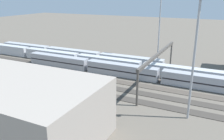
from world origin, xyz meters
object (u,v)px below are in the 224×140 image
train_on_track_1 (73,54)px  signal_gantry (159,56)px  light_mast_0 (161,7)px  light_mast_1 (196,42)px  train_on_track_2 (108,63)px  train_on_track_3 (153,74)px

train_on_track_1 → signal_gantry: size_ratio=2.04×
light_mast_0 → signal_gantry: (-4.81, 17.55, -12.52)m
light_mast_1 → signal_gantry: light_mast_1 is taller
train_on_track_2 → signal_gantry: (-18.45, 5.00, 5.63)m
train_on_track_1 → light_mast_0: 37.26m
train_on_track_2 → train_on_track_3: 17.85m
light_mast_1 → signal_gantry: bearing=-57.6°
light_mast_1 → signal_gantry: size_ratio=0.70×
train_on_track_1 → train_on_track_3: train_on_track_3 is taller
train_on_track_3 → light_mast_1: bearing=125.3°
light_mast_0 → light_mast_1: bearing=114.5°
train_on_track_2 → light_mast_1: bearing=142.5°
train_on_track_1 → train_on_track_3: (-35.13, 10.00, 0.09)m
light_mast_0 → signal_gantry: 22.09m
light_mast_1 → train_on_track_2: bearing=-37.5°
light_mast_1 → light_mast_0: bearing=-65.5°
light_mast_0 → signal_gantry: light_mast_0 is taller
train_on_track_3 → light_mast_1: 25.93m
light_mast_1 → train_on_track_1: bearing=-30.3°
train_on_track_3 → light_mast_1: (-12.69, 17.92, 13.80)m
train_on_track_2 → train_on_track_1: size_ratio=1.68×
train_on_track_3 → light_mast_0: light_mast_0 is taller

